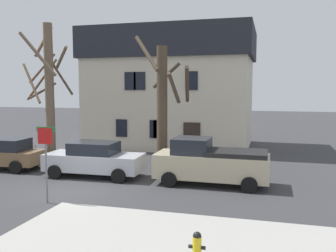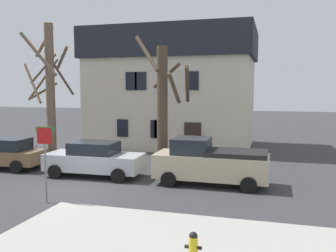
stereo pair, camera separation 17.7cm
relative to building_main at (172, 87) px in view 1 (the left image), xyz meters
name	(u,v)px [view 1 (the left image)]	position (x,y,z in m)	size (l,w,h in m)	color
ground_plane	(71,191)	(-0.79, -13.48, -4.38)	(120.00, 120.00, 0.00)	#38383A
building_main	(172,87)	(0.00, 0.00, 0.00)	(12.07, 7.75, 8.59)	beige
tree_bare_near	(49,102)	(-5.43, -7.81, -0.86)	(2.88, 3.01, 6.45)	brown
tree_bare_mid	(49,91)	(-4.72, -8.87, -0.21)	(2.19, 2.25, 7.88)	brown
tree_bare_far	(163,104)	(1.84, -8.64, -0.88)	(3.07, 3.04, 7.00)	#4C3D2D
car_silver_sedan	(94,159)	(-1.02, -10.89, -3.53)	(4.80, 2.17, 1.71)	#B7BABF
pickup_truck_beige	(211,162)	(4.68, -10.85, -3.38)	(5.04, 2.16, 2.08)	#C6B793
fire_hydrant	(197,245)	(5.55, -18.50, -3.90)	(0.42, 0.22, 0.71)	gold
street_sign_pole	(46,150)	(-0.81, -15.20, -2.37)	(0.76, 0.07, 2.89)	slate
bicycle_leaning	(38,156)	(-5.78, -8.65, -4.01)	(1.69, 0.56, 1.03)	black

